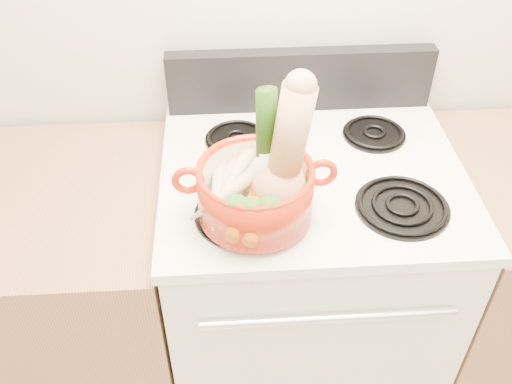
{
  "coord_description": "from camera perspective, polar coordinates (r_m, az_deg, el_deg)",
  "views": [
    {
      "loc": [
        -0.22,
        0.27,
        1.87
      ],
      "look_at": [
        -0.16,
        1.21,
        1.05
      ],
      "focal_mm": 40.0,
      "sensor_mm": 36.0,
      "label": 1
    }
  ],
  "objects": [
    {
      "name": "carrot_1",
      "position": [
        1.24,
        -1.18,
        -1.94
      ],
      "size": [
        0.1,
        0.17,
        0.05
      ],
      "primitive_type": "cone",
      "rotation": [
        1.66,
        0.0,
        -0.39
      ],
      "color": "#C05809",
      "rests_on": "dutch_oven"
    },
    {
      "name": "squash",
      "position": [
        1.21,
        3.63,
        4.36
      ],
      "size": [
        0.17,
        0.13,
        0.32
      ],
      "primitive_type": null,
      "rotation": [
        0.0,
        0.13,
        0.04
      ],
      "color": "tan",
      "rests_on": "dutch_oven"
    },
    {
      "name": "pot_handle_left",
      "position": [
        1.24,
        -6.8,
        1.16
      ],
      "size": [
        0.07,
        0.02,
        0.07
      ],
      "primitive_type": "torus",
      "rotation": [
        1.57,
        0.0,
        0.02
      ],
      "color": "#A5200A",
      "rests_on": "dutch_oven"
    },
    {
      "name": "dutch_oven",
      "position": [
        1.27,
        -0.06,
        0.03
      ],
      "size": [
        0.27,
        0.27,
        0.13
      ],
      "primitive_type": "cylinder",
      "rotation": [
        0.0,
        0.0,
        0.02
      ],
      "color": "#A5200A",
      "rests_on": "burner_front_left"
    },
    {
      "name": "carrot_2",
      "position": [
        1.26,
        0.3,
        -0.75
      ],
      "size": [
        0.07,
        0.19,
        0.05
      ],
      "primitive_type": "cone",
      "rotation": [
        1.66,
        0.0,
        0.2
      ],
      "color": "#D15F0A",
      "rests_on": "dutch_oven"
    },
    {
      "name": "burner_back_left",
      "position": [
        1.56,
        -1.93,
        5.43
      ],
      "size": [
        0.17,
        0.17,
        0.02
      ],
      "primitive_type": "cylinder",
      "color": "black",
      "rests_on": "cooktop"
    },
    {
      "name": "control_backsplash",
      "position": [
        1.67,
        4.44,
        11.13
      ],
      "size": [
        0.76,
        0.05,
        0.18
      ],
      "primitive_type": "cube",
      "color": "black",
      "rests_on": "cooktop"
    },
    {
      "name": "parsnip_4",
      "position": [
        1.3,
        -2.16,
        1.75
      ],
      "size": [
        0.14,
        0.22,
        0.06
      ],
      "primitive_type": "cone",
      "rotation": [
        1.66,
        0.0,
        -0.5
      ],
      "color": "#EFE9C3",
      "rests_on": "dutch_oven"
    },
    {
      "name": "oven_handle",
      "position": [
        1.36,
        7.28,
        -12.43
      ],
      "size": [
        0.6,
        0.02,
        0.02
      ],
      "primitive_type": "cylinder",
      "rotation": [
        0.0,
        1.57,
        0.0
      ],
      "color": "silver",
      "rests_on": "stove_body"
    },
    {
      "name": "burner_front_right",
      "position": [
        1.39,
        14.43,
        -1.32
      ],
      "size": [
        0.22,
        0.22,
        0.02
      ],
      "primitive_type": "cylinder",
      "color": "black",
      "rests_on": "cooktop"
    },
    {
      "name": "stove_body",
      "position": [
        1.82,
        4.69,
        -9.9
      ],
      "size": [
        0.76,
        0.65,
        0.92
      ],
      "primitive_type": "cube",
      "color": "silver",
      "rests_on": "floor"
    },
    {
      "name": "leek",
      "position": [
        1.23,
        1.0,
        4.74
      ],
      "size": [
        0.05,
        0.06,
        0.29
      ],
      "primitive_type": "cylinder",
      "rotation": [
        -0.01,
        0.0,
        0.22
      ],
      "color": "white",
      "rests_on": "dutch_oven"
    },
    {
      "name": "cooktop",
      "position": [
        1.48,
        5.67,
        1.79
      ],
      "size": [
        0.78,
        0.67,
        0.03
      ],
      "primitive_type": "cube",
      "color": "white",
      "rests_on": "stove_body"
    },
    {
      "name": "carrot_0",
      "position": [
        1.24,
        0.47,
        -2.21
      ],
      "size": [
        0.09,
        0.18,
        0.05
      ],
      "primitive_type": "cone",
      "rotation": [
        1.66,
        0.0,
        -0.34
      ],
      "color": "#DC630B",
      "rests_on": "dutch_oven"
    },
    {
      "name": "burner_front_left",
      "position": [
        1.33,
        -1.41,
        -2.08
      ],
      "size": [
        0.22,
        0.22,
        0.02
      ],
      "primitive_type": "cylinder",
      "color": "black",
      "rests_on": "cooktop"
    },
    {
      "name": "ginger",
      "position": [
        1.35,
        -0.11,
        2.25
      ],
      "size": [
        0.11,
        0.09,
        0.05
      ],
      "primitive_type": "ellipsoid",
      "rotation": [
        0.0,
        0.0,
        -0.36
      ],
      "color": "tan",
      "rests_on": "dutch_oven"
    },
    {
      "name": "parsnip_0",
      "position": [
        1.31,
        -1.6,
        0.66
      ],
      "size": [
        0.11,
        0.24,
        0.07
      ],
      "primitive_type": "cone",
      "rotation": [
        1.66,
        0.0,
        -0.28
      ],
      "color": "beige",
      "rests_on": "dutch_oven"
    },
    {
      "name": "parsnip_1",
      "position": [
        1.28,
        -3.96,
        -0.43
      ],
      "size": [
        0.06,
        0.19,
        0.05
      ],
      "primitive_type": "cone",
      "rotation": [
        1.66,
        0.0,
        -0.11
      ],
      "color": "beige",
      "rests_on": "dutch_oven"
    },
    {
      "name": "burner_back_right",
      "position": [
        1.61,
        11.74,
        5.83
      ],
      "size": [
        0.17,
        0.17,
        0.02
      ],
      "primitive_type": "cylinder",
      "color": "black",
      "rests_on": "cooktop"
    },
    {
      "name": "pot_handle_right",
      "position": [
        1.26,
        6.58,
        1.91
      ],
      "size": [
        0.07,
        0.02,
        0.07
      ],
      "primitive_type": "torus",
      "rotation": [
        1.57,
        0.0,
        0.02
      ],
      "color": "#A5200A",
      "rests_on": "dutch_oven"
    },
    {
      "name": "parsnip_3",
      "position": [
        1.26,
        -3.21,
        -0.23
      ],
      "size": [
        0.18,
        0.15,
        0.06
      ],
      "primitive_type": "cone",
      "rotation": [
        1.66,
        0.0,
        -0.91
      ],
      "color": "beige",
      "rests_on": "dutch_oven"
    },
    {
      "name": "parsnip_2",
      "position": [
        1.3,
        -2.95,
        0.94
      ],
      "size": [
        0.08,
        0.18,
        0.05
      ],
      "primitive_type": "cone",
      "rotation": [
        1.66,
        0.0,
        -0.28
      ],
      "color": "beige",
      "rests_on": "dutch_oven"
    }
  ]
}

